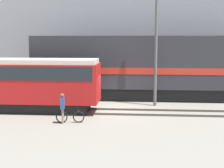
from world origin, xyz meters
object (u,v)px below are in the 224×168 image
Objects in this scene: streetcar at (12,81)px; person at (62,105)px; bicycle at (70,117)px; freight_locomotive at (152,66)px; utility_pole_left at (156,38)px.

person is (4.17, -2.94, -0.96)m from streetcar.
bicycle is at bearing 26.41° from person.
bicycle is at bearing -123.16° from freight_locomotive.
person is at bearing -124.48° from freight_locomotive.
streetcar is 7.05× the size of bicycle.
streetcar is (-9.69, -5.11, -0.65)m from freight_locomotive.
freight_locomotive reaches higher than person.
streetcar is at bearing -165.40° from utility_pole_left.
streetcar reaches higher than person.
freight_locomotive is at bearing 27.78° from streetcar.
freight_locomotive reaches higher than bicycle.
freight_locomotive reaches higher than streetcar.
utility_pole_left is at bearing 44.26° from person.
freight_locomotive is 1.62× the size of streetcar.
person is at bearing -135.74° from utility_pole_left.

